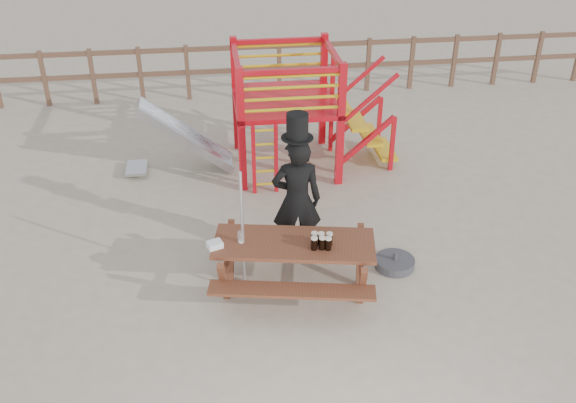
# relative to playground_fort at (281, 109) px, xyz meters

# --- Properties ---
(ground) EXTENTS (60.00, 60.00, 0.00)m
(ground) POSITION_rel_playground_fort_xyz_m (-0.12, -3.58, -1.07)
(ground) COLOR #B6A78E
(ground) RESTS_ON ground
(back_fence) EXTENTS (15.09, 0.09, 1.20)m
(back_fence) POSITION_rel_playground_fort_xyz_m (-0.12, 3.42, -0.34)
(back_fence) COLOR brown
(back_fence) RESTS_ON ground
(playground_fort) EXTENTS (4.71, 1.84, 2.10)m
(playground_fort) POSITION_rel_playground_fort_xyz_m (0.00, 0.00, 0.00)
(playground_fort) COLOR red
(playground_fort) RESTS_ON ground
(picnic_table) EXTENTS (2.22, 1.73, 0.78)m
(picnic_table) POSITION_rel_playground_fort_xyz_m (-0.27, -3.58, -0.58)
(picnic_table) COLOR brown
(picnic_table) RESTS_ON ground
(man_with_hat) EXTENTS (0.69, 0.48, 2.16)m
(man_with_hat) POSITION_rel_playground_fort_xyz_m (-0.13, -2.81, -0.10)
(man_with_hat) COLOR black
(man_with_hat) RESTS_ON ground
(metal_pole) EXTENTS (0.04, 0.04, 1.76)m
(metal_pole) POSITION_rel_playground_fort_xyz_m (-0.90, -3.50, -0.19)
(metal_pole) COLOR #B2B2B7
(metal_pole) RESTS_ON ground
(parasol_base) EXTENTS (0.55, 0.55, 0.23)m
(parasol_base) POSITION_rel_playground_fort_xyz_m (1.18, -3.22, -1.01)
(parasol_base) COLOR #3B3B40
(parasol_base) RESTS_ON ground
(paper_bag) EXTENTS (0.22, 0.20, 0.08)m
(paper_bag) POSITION_rel_playground_fort_xyz_m (-1.25, -3.57, -0.26)
(paper_bag) COLOR white
(paper_bag) RESTS_ON picnic_table
(stout_pints) EXTENTS (0.28, 0.21, 0.17)m
(stout_pints) POSITION_rel_playground_fort_xyz_m (0.05, -3.72, -0.21)
(stout_pints) COLOR black
(stout_pints) RESTS_ON picnic_table
(empty_glasses) EXTENTS (0.08, 0.08, 0.15)m
(empty_glasses) POSITION_rel_playground_fort_xyz_m (-0.92, -3.49, -0.23)
(empty_glasses) COLOR silver
(empty_glasses) RESTS_ON picnic_table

